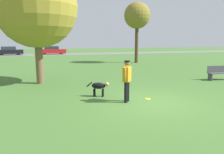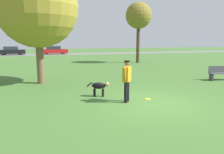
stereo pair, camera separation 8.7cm
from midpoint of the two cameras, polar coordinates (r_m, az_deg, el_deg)
ground_plane at (r=8.46m, az=10.45°, el=-6.64°), size 120.00×120.00×0.00m
far_road_strip at (r=39.62m, az=-12.54°, el=5.86°), size 120.00×6.00×0.01m
person at (r=8.26m, az=4.20°, el=-0.22°), size 0.50×0.56×1.60m
dog at (r=9.17m, az=-2.98°, el=-2.45°), size 0.91×0.56×0.63m
frisbee at (r=8.94m, az=9.57°, el=-5.69°), size 0.23×0.23×0.02m
tree_near_left at (r=12.61m, az=-18.74°, el=16.92°), size 4.30×4.30×6.23m
tree_far_right at (r=23.66m, az=7.06°, el=15.51°), size 2.72×2.72×6.29m
parked_car_black at (r=39.95m, az=-24.67°, el=6.23°), size 4.23×1.85×1.41m
parked_car_red at (r=39.86m, az=-14.81°, el=6.77°), size 4.67×2.04×1.42m
park_bench at (r=14.55m, az=26.51°, el=1.05°), size 1.43×0.53×0.84m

